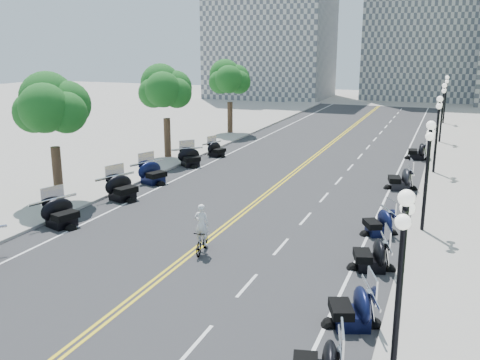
% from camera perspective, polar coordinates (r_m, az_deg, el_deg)
% --- Properties ---
extents(ground, '(160.00, 160.00, 0.00)m').
position_cam_1_polar(ground, '(23.81, -3.01, -6.09)').
color(ground, gray).
extents(road, '(16.00, 90.00, 0.01)m').
position_cam_1_polar(road, '(32.74, 4.29, -0.38)').
color(road, '#333335').
rests_on(road, ground).
extents(centerline_yellow_a, '(0.12, 90.00, 0.00)m').
position_cam_1_polar(centerline_yellow_a, '(32.77, 4.09, -0.35)').
color(centerline_yellow_a, yellow).
rests_on(centerline_yellow_a, road).
extents(centerline_yellow_b, '(0.12, 90.00, 0.00)m').
position_cam_1_polar(centerline_yellow_b, '(32.70, 4.49, -0.39)').
color(centerline_yellow_b, yellow).
rests_on(centerline_yellow_b, road).
extents(edge_line_north, '(0.12, 90.00, 0.00)m').
position_cam_1_polar(edge_line_north, '(31.50, 15.46, -1.45)').
color(edge_line_north, white).
rests_on(edge_line_north, road).
extents(edge_line_south, '(0.12, 90.00, 0.00)m').
position_cam_1_polar(edge_line_south, '(35.11, -5.72, 0.61)').
color(edge_line_south, white).
rests_on(edge_line_south, road).
extents(lane_dash_4, '(0.12, 2.00, 0.00)m').
position_cam_1_polar(lane_dash_4, '(16.03, -4.58, -16.87)').
color(lane_dash_4, white).
rests_on(lane_dash_4, road).
extents(lane_dash_5, '(0.12, 2.00, 0.00)m').
position_cam_1_polar(lane_dash_5, '(19.26, 0.76, -11.16)').
color(lane_dash_5, white).
rests_on(lane_dash_5, road).
extents(lane_dash_6, '(0.12, 2.00, 0.00)m').
position_cam_1_polar(lane_dash_6, '(22.74, 4.39, -7.09)').
color(lane_dash_6, white).
rests_on(lane_dash_6, road).
extents(lane_dash_7, '(0.12, 2.00, 0.00)m').
position_cam_1_polar(lane_dash_7, '(26.36, 7.00, -4.10)').
color(lane_dash_7, white).
rests_on(lane_dash_7, road).
extents(lane_dash_8, '(0.12, 2.00, 0.00)m').
position_cam_1_polar(lane_dash_8, '(30.08, 8.96, -1.84)').
color(lane_dash_8, white).
rests_on(lane_dash_8, road).
extents(lane_dash_9, '(0.12, 2.00, 0.00)m').
position_cam_1_polar(lane_dash_9, '(33.86, 10.48, -0.07)').
color(lane_dash_9, white).
rests_on(lane_dash_9, road).
extents(lane_dash_10, '(0.12, 2.00, 0.00)m').
position_cam_1_polar(lane_dash_10, '(37.69, 11.69, 1.34)').
color(lane_dash_10, white).
rests_on(lane_dash_10, road).
extents(lane_dash_11, '(0.12, 2.00, 0.00)m').
position_cam_1_polar(lane_dash_11, '(41.55, 12.68, 2.48)').
color(lane_dash_11, white).
rests_on(lane_dash_11, road).
extents(lane_dash_12, '(0.12, 2.00, 0.00)m').
position_cam_1_polar(lane_dash_12, '(45.44, 13.50, 3.44)').
color(lane_dash_12, white).
rests_on(lane_dash_12, road).
extents(lane_dash_13, '(0.12, 2.00, 0.00)m').
position_cam_1_polar(lane_dash_13, '(49.34, 14.20, 4.24)').
color(lane_dash_13, white).
rests_on(lane_dash_13, road).
extents(lane_dash_14, '(0.12, 2.00, 0.00)m').
position_cam_1_polar(lane_dash_14, '(53.26, 14.79, 4.92)').
color(lane_dash_14, white).
rests_on(lane_dash_14, road).
extents(lane_dash_15, '(0.12, 2.00, 0.00)m').
position_cam_1_polar(lane_dash_15, '(57.19, 15.30, 5.51)').
color(lane_dash_15, white).
rests_on(lane_dash_15, road).
extents(lane_dash_16, '(0.12, 2.00, 0.00)m').
position_cam_1_polar(lane_dash_16, '(61.13, 15.75, 6.02)').
color(lane_dash_16, white).
rests_on(lane_dash_16, road).
extents(lane_dash_17, '(0.12, 2.00, 0.00)m').
position_cam_1_polar(lane_dash_17, '(65.07, 16.14, 6.47)').
color(lane_dash_17, white).
rests_on(lane_dash_17, road).
extents(lane_dash_18, '(0.12, 2.00, 0.00)m').
position_cam_1_polar(lane_dash_18, '(69.02, 16.49, 6.87)').
color(lane_dash_18, white).
rests_on(lane_dash_18, road).
extents(lane_dash_19, '(0.12, 2.00, 0.00)m').
position_cam_1_polar(lane_dash_19, '(72.98, 16.80, 7.22)').
color(lane_dash_19, white).
rests_on(lane_dash_19, road).
extents(sidewalk_north, '(5.00, 90.00, 0.15)m').
position_cam_1_polar(sidewalk_north, '(31.37, 22.92, -2.03)').
color(sidewalk_north, '#9E9991').
rests_on(sidewalk_north, ground).
extents(sidewalk_south, '(5.00, 90.00, 0.15)m').
position_cam_1_polar(sidewalk_south, '(37.12, -11.36, 1.25)').
color(sidewalk_south, '#9E9991').
rests_on(sidewalk_south, ground).
extents(distant_block_a, '(18.00, 14.00, 26.00)m').
position_cam_1_polar(distant_block_a, '(86.81, 3.41, 17.43)').
color(distant_block_a, gray).
rests_on(distant_block_a, ground).
extents(street_lamp_1, '(0.50, 1.20, 4.90)m').
position_cam_1_polar(street_lamp_1, '(13.53, 16.61, -11.24)').
color(street_lamp_1, black).
rests_on(street_lamp_1, sidewalk_north).
extents(street_lamp_2, '(0.50, 1.20, 4.90)m').
position_cam_1_polar(street_lamp_2, '(24.92, 19.27, 0.29)').
color(street_lamp_2, black).
rests_on(street_lamp_2, sidewalk_north).
extents(street_lamp_3, '(0.50, 1.20, 4.90)m').
position_cam_1_polar(street_lamp_3, '(36.70, 20.24, 4.52)').
color(street_lamp_3, black).
rests_on(street_lamp_3, sidewalk_north).
extents(street_lamp_4, '(0.50, 1.20, 4.90)m').
position_cam_1_polar(street_lamp_4, '(48.59, 20.74, 6.69)').
color(street_lamp_4, black).
rests_on(street_lamp_4, sidewalk_north).
extents(street_lamp_5, '(0.50, 1.20, 4.90)m').
position_cam_1_polar(street_lamp_5, '(60.52, 21.04, 8.00)').
color(street_lamp_5, black).
rests_on(street_lamp_5, sidewalk_north).
extents(tree_2, '(4.80, 4.80, 9.20)m').
position_cam_1_polar(tree_2, '(29.72, -19.39, 6.67)').
color(tree_2, '#235619').
rests_on(tree_2, sidewalk_south).
extents(tree_3, '(4.80, 4.80, 9.20)m').
position_cam_1_polar(tree_3, '(39.51, -7.91, 9.05)').
color(tree_3, '#235619').
rests_on(tree_3, sidewalk_south).
extents(tree_4, '(4.80, 4.80, 9.20)m').
position_cam_1_polar(tree_4, '(50.27, -1.09, 10.29)').
color(tree_4, '#235619').
rests_on(tree_4, sidewalk_south).
extents(motorcycle_n_4, '(2.58, 2.58, 1.40)m').
position_cam_1_polar(motorcycle_n_4, '(16.80, 11.84, -12.92)').
color(motorcycle_n_4, black).
rests_on(motorcycle_n_4, road).
extents(motorcycle_n_5, '(2.44, 2.44, 1.37)m').
position_cam_1_polar(motorcycle_n_5, '(20.86, 13.82, -7.52)').
color(motorcycle_n_5, black).
rests_on(motorcycle_n_5, road).
extents(motorcycle_n_6, '(2.52, 2.52, 1.30)m').
position_cam_1_polar(motorcycle_n_6, '(24.63, 14.58, -4.25)').
color(motorcycle_n_6, black).
rests_on(motorcycle_n_6, road).
extents(motorcycle_n_8, '(2.46, 2.46, 1.45)m').
position_cam_1_polar(motorcycle_n_8, '(32.62, 16.74, 0.29)').
color(motorcycle_n_8, black).
rests_on(motorcycle_n_8, road).
extents(motorcycle_n_10, '(2.15, 2.15, 1.40)m').
position_cam_1_polar(motorcycle_n_10, '(41.52, 18.39, 3.06)').
color(motorcycle_n_10, black).
rests_on(motorcycle_n_10, road).
extents(motorcycle_s_5, '(2.67, 2.67, 1.49)m').
position_cam_1_polar(motorcycle_s_5, '(26.23, -18.56, -3.18)').
color(motorcycle_s_5, black).
rests_on(motorcycle_s_5, road).
extents(motorcycle_s_6, '(2.79, 2.79, 1.53)m').
position_cam_1_polar(motorcycle_s_6, '(29.80, -12.46, -0.66)').
color(motorcycle_s_6, black).
rests_on(motorcycle_s_6, road).
extents(motorcycle_s_7, '(2.77, 2.77, 1.51)m').
position_cam_1_polar(motorcycle_s_7, '(32.96, -9.28, 0.91)').
color(motorcycle_s_7, black).
rests_on(motorcycle_s_7, road).
extents(motorcycle_s_8, '(2.87, 2.87, 1.43)m').
position_cam_1_polar(motorcycle_s_8, '(37.28, -5.34, 2.54)').
color(motorcycle_s_8, black).
rests_on(motorcycle_s_8, road).
extents(motorcycle_s_9, '(2.23, 2.23, 1.23)m').
position_cam_1_polar(motorcycle_s_9, '(40.46, -2.51, 3.38)').
color(motorcycle_s_9, black).
rests_on(motorcycle_s_9, road).
extents(bicycle, '(0.77, 1.74, 1.01)m').
position_cam_1_polar(bicycle, '(21.94, -4.08, -6.51)').
color(bicycle, '#A51414').
rests_on(bicycle, road).
extents(cyclist_rider, '(0.63, 0.41, 1.73)m').
position_cam_1_polar(cyclist_rider, '(21.49, -4.14, -3.09)').
color(cyclist_rider, white).
rests_on(cyclist_rider, bicycle).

